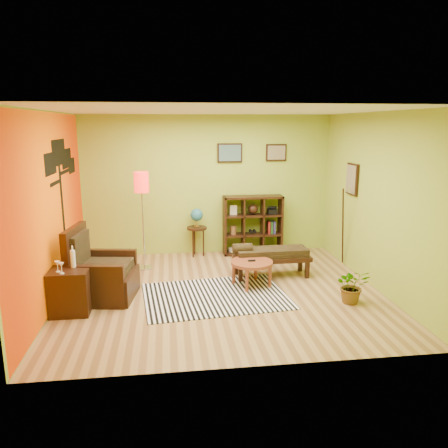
{
  "coord_description": "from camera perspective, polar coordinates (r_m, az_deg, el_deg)",
  "views": [
    {
      "loc": [
        -0.8,
        -6.5,
        2.59
      ],
      "look_at": [
        0.07,
        0.24,
        1.05
      ],
      "focal_mm": 35.0,
      "sensor_mm": 36.0,
      "label": 1
    }
  ],
  "objects": [
    {
      "name": "cube_shelf",
      "position": [
        8.93,
        3.86,
        -0.13
      ],
      "size": [
        1.2,
        0.35,
        1.2
      ],
      "color": "black",
      "rests_on": "ground"
    },
    {
      "name": "coffee_table",
      "position": [
        7.18,
        3.64,
        -5.31
      ],
      "size": [
        0.69,
        0.69,
        0.44
      ],
      "color": "brown",
      "rests_on": "ground"
    },
    {
      "name": "ground",
      "position": [
        7.05,
        -0.36,
        -8.8
      ],
      "size": [
        5.0,
        5.0,
        0.0
      ],
      "primitive_type": "plane",
      "color": "#AC854F",
      "rests_on": "ground"
    },
    {
      "name": "potted_plant",
      "position": [
        6.83,
        16.39,
        -8.18
      ],
      "size": [
        0.56,
        0.6,
        0.42
      ],
      "primitive_type": "imported",
      "rotation": [
        0.0,
        0.0,
        -0.15
      ],
      "color": "#26661E",
      "rests_on": "ground"
    },
    {
      "name": "floor_lamp",
      "position": [
        7.9,
        -10.69,
        4.25
      ],
      "size": [
        0.27,
        0.27,
        1.79
      ],
      "color": "silver",
      "rests_on": "ground"
    },
    {
      "name": "armchair",
      "position": [
        6.97,
        -15.96,
        -6.61
      ],
      "size": [
        1.04,
        1.04,
        1.11
      ],
      "color": "black",
      "rests_on": "ground"
    },
    {
      "name": "zebra_rug",
      "position": [
        6.86,
        -1.13,
        -9.36
      ],
      "size": [
        2.32,
        1.77,
        0.01
      ],
      "primitive_type": "cube",
      "rotation": [
        0.0,
        0.0,
        0.1
      ],
      "color": "white",
      "rests_on": "ground"
    },
    {
      "name": "bench",
      "position": [
        7.64,
        5.97,
        -4.0
      ],
      "size": [
        1.36,
        0.51,
        0.62
      ],
      "color": "black",
      "rests_on": "ground"
    },
    {
      "name": "room_shell",
      "position": [
        6.6,
        -1.2,
        5.9
      ],
      "size": [
        5.04,
        4.54,
        2.82
      ],
      "color": "#99B637",
      "rests_on": "ground"
    },
    {
      "name": "side_cabinet",
      "position": [
        6.55,
        -19.45,
        -8.25
      ],
      "size": [
        0.54,
        0.49,
        0.95
      ],
      "color": "black",
      "rests_on": "ground"
    },
    {
      "name": "globe_table",
      "position": [
        8.72,
        -3.59,
        0.49
      ],
      "size": [
        0.4,
        0.4,
        0.97
      ],
      "color": "black",
      "rests_on": "ground"
    }
  ]
}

